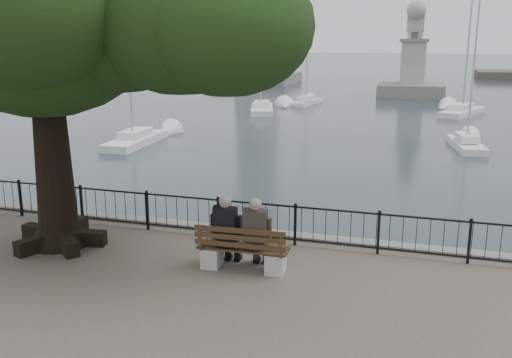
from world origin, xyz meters
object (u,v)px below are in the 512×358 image
at_px(bench, 243,254).
at_px(person_left, 228,234).
at_px(tree, 74,10).
at_px(person_right, 257,236).
at_px(lion_monument, 413,73).

bearing_deg(bench, person_left, 165.47).
bearing_deg(tree, person_left, -3.89).
bearing_deg(tree, person_right, -2.91).
bearing_deg(person_left, lion_monument, 87.53).
distance_m(bench, person_left, 0.56).
height_order(person_right, tree, tree).
xyz_separation_m(bench, tree, (-4.04, 0.35, 5.19)).
relative_size(person_left, tree, 0.16).
relative_size(person_right, tree, 0.16).
xyz_separation_m(bench, person_right, (0.29, 0.13, 0.40)).
height_order(person_left, lion_monument, lion_monument).
relative_size(tree, lion_monument, 1.10).
height_order(person_right, lion_monument, lion_monument).
bearing_deg(lion_monument, person_right, -91.69).
bearing_deg(person_left, tree, 176.11).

